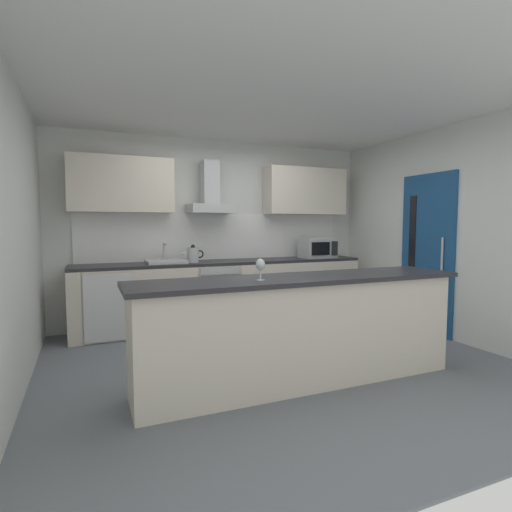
{
  "coord_description": "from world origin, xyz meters",
  "views": [
    {
      "loc": [
        -1.78,
        -3.76,
        1.41
      ],
      "look_at": [
        -0.02,
        0.4,
        1.05
      ],
      "focal_mm": 28.16,
      "sensor_mm": 36.0,
      "label": 1
    }
  ],
  "objects_px": {
    "range_hood": "(211,197)",
    "wine_glass": "(260,265)",
    "microwave": "(318,248)",
    "refrigerator": "(107,304)",
    "oven": "(214,293)",
    "sink": "(166,261)",
    "kettle": "(193,255)"
  },
  "relations": [
    {
      "from": "microwave",
      "to": "sink",
      "type": "distance_m",
      "value": 2.28
    },
    {
      "from": "sink",
      "to": "microwave",
      "type": "bearing_deg",
      "value": -0.98
    },
    {
      "from": "oven",
      "to": "microwave",
      "type": "relative_size",
      "value": 1.6
    },
    {
      "from": "refrigerator",
      "to": "sink",
      "type": "bearing_deg",
      "value": 1.07
    },
    {
      "from": "refrigerator",
      "to": "wine_glass",
      "type": "bearing_deg",
      "value": -64.85
    },
    {
      "from": "oven",
      "to": "sink",
      "type": "height_order",
      "value": "sink"
    },
    {
      "from": "range_hood",
      "to": "wine_glass",
      "type": "xyz_separation_m",
      "value": [
        -0.31,
        -2.42,
        -0.71
      ]
    },
    {
      "from": "oven",
      "to": "refrigerator",
      "type": "distance_m",
      "value": 1.38
    },
    {
      "from": "kettle",
      "to": "wine_glass",
      "type": "relative_size",
      "value": 1.62
    },
    {
      "from": "kettle",
      "to": "range_hood",
      "type": "relative_size",
      "value": 0.4
    },
    {
      "from": "kettle",
      "to": "wine_glass",
      "type": "height_order",
      "value": "kettle"
    },
    {
      "from": "oven",
      "to": "refrigerator",
      "type": "height_order",
      "value": "oven"
    },
    {
      "from": "oven",
      "to": "kettle",
      "type": "height_order",
      "value": "kettle"
    },
    {
      "from": "oven",
      "to": "wine_glass",
      "type": "xyz_separation_m",
      "value": [
        -0.31,
        -2.29,
        0.62
      ]
    },
    {
      "from": "sink",
      "to": "oven",
      "type": "bearing_deg",
      "value": -0.97
    },
    {
      "from": "sink",
      "to": "wine_glass",
      "type": "xyz_separation_m",
      "value": [
        0.34,
        -2.3,
        0.15
      ]
    },
    {
      "from": "oven",
      "to": "microwave",
      "type": "distance_m",
      "value": 1.73
    },
    {
      "from": "refrigerator",
      "to": "range_hood",
      "type": "relative_size",
      "value": 1.18
    },
    {
      "from": "range_hood",
      "to": "sink",
      "type": "bearing_deg",
      "value": -169.63
    },
    {
      "from": "sink",
      "to": "refrigerator",
      "type": "bearing_deg",
      "value": -178.93
    },
    {
      "from": "range_hood",
      "to": "oven",
      "type": "bearing_deg",
      "value": -90.0
    },
    {
      "from": "oven",
      "to": "microwave",
      "type": "xyz_separation_m",
      "value": [
        1.63,
        -0.03,
        0.59
      ]
    },
    {
      "from": "oven",
      "to": "wine_glass",
      "type": "relative_size",
      "value": 4.5
    },
    {
      "from": "microwave",
      "to": "kettle",
      "type": "relative_size",
      "value": 1.73
    },
    {
      "from": "range_hood",
      "to": "wine_glass",
      "type": "relative_size",
      "value": 4.05
    },
    {
      "from": "sink",
      "to": "range_hood",
      "type": "height_order",
      "value": "range_hood"
    },
    {
      "from": "wine_glass",
      "to": "microwave",
      "type": "bearing_deg",
      "value": 49.47
    },
    {
      "from": "oven",
      "to": "refrigerator",
      "type": "relative_size",
      "value": 0.94
    },
    {
      "from": "microwave",
      "to": "refrigerator",
      "type": "bearing_deg",
      "value": 179.52
    },
    {
      "from": "sink",
      "to": "wine_glass",
      "type": "distance_m",
      "value": 2.33
    },
    {
      "from": "refrigerator",
      "to": "sink",
      "type": "distance_m",
      "value": 0.89
    },
    {
      "from": "oven",
      "to": "range_hood",
      "type": "distance_m",
      "value": 1.33
    }
  ]
}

